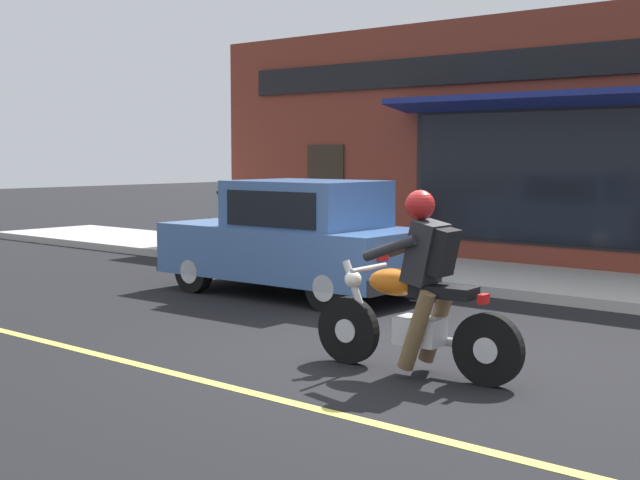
{
  "coord_description": "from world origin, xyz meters",
  "views": [
    {
      "loc": [
        -6.76,
        -4.95,
        1.93
      ],
      "look_at": [
        0.86,
        1.65,
        0.95
      ],
      "focal_mm": 50.0,
      "sensor_mm": 36.0,
      "label": 1
    }
  ],
  "objects_px": {
    "motorcycle_with_rider": "(417,298)",
    "car_hatchback": "(296,239)",
    "fire_hydrant": "(356,234)",
    "traffic_cone": "(210,231)"
  },
  "relations": [
    {
      "from": "motorcycle_with_rider",
      "to": "traffic_cone",
      "type": "distance_m",
      "value": 10.04
    },
    {
      "from": "car_hatchback",
      "to": "fire_hydrant",
      "type": "distance_m",
      "value": 3.19
    },
    {
      "from": "motorcycle_with_rider",
      "to": "car_hatchback",
      "type": "xyz_separation_m",
      "value": [
        2.54,
        3.76,
        0.09
      ]
    },
    {
      "from": "motorcycle_with_rider",
      "to": "fire_hydrant",
      "type": "height_order",
      "value": "motorcycle_with_rider"
    },
    {
      "from": "fire_hydrant",
      "to": "traffic_cone",
      "type": "relative_size",
      "value": 1.47
    },
    {
      "from": "car_hatchback",
      "to": "fire_hydrant",
      "type": "xyz_separation_m",
      "value": [
        2.91,
        1.29,
        -0.19
      ]
    },
    {
      "from": "motorcycle_with_rider",
      "to": "traffic_cone",
      "type": "xyz_separation_m",
      "value": [
        5.28,
        8.54,
        -0.25
      ]
    },
    {
      "from": "motorcycle_with_rider",
      "to": "car_hatchback",
      "type": "height_order",
      "value": "motorcycle_with_rider"
    },
    {
      "from": "traffic_cone",
      "to": "motorcycle_with_rider",
      "type": "bearing_deg",
      "value": -121.71
    },
    {
      "from": "motorcycle_with_rider",
      "to": "car_hatchback",
      "type": "relative_size",
      "value": 0.53
    }
  ]
}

